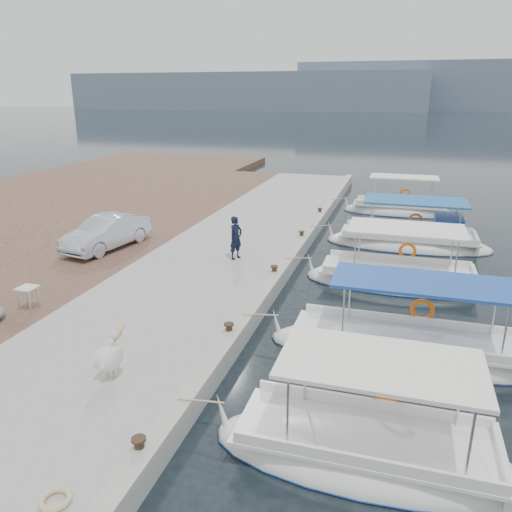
{
  "coord_description": "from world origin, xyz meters",
  "views": [
    {
      "loc": [
        3.92,
        -15.25,
        6.9
      ],
      "look_at": [
        -1.0,
        1.33,
        1.2
      ],
      "focal_mm": 35.0,
      "sensor_mm": 36.0,
      "label": 1
    }
  ],
  "objects": [
    {
      "name": "ground",
      "position": [
        0.0,
        0.0,
        0.0
      ],
      "size": [
        400.0,
        400.0,
        0.0
      ],
      "primitive_type": "plane",
      "color": "black",
      "rests_on": "ground"
    },
    {
      "name": "concrete_quay",
      "position": [
        -3.0,
        5.0,
        0.25
      ],
      "size": [
        6.0,
        40.0,
        0.5
      ],
      "primitive_type": "cube",
      "color": "gray",
      "rests_on": "ground"
    },
    {
      "name": "quay_curb",
      "position": [
        -0.22,
        5.0,
        0.56
      ],
      "size": [
        0.44,
        40.0,
        0.12
      ],
      "primitive_type": "cube",
      "color": "#A29F90",
      "rests_on": "concrete_quay"
    },
    {
      "name": "cobblestone_strip",
      "position": [
        -8.0,
        5.0,
        0.25
      ],
      "size": [
        4.0,
        40.0,
        0.5
      ],
      "primitive_type": "cube",
      "color": "#50352A",
      "rests_on": "ground"
    },
    {
      "name": "distant_hills",
      "position": [
        29.61,
        201.49,
        7.61
      ],
      "size": [
        330.0,
        60.0,
        18.0
      ],
      "color": "slate",
      "rests_on": "ground"
    },
    {
      "name": "fishing_caique_a",
      "position": [
        3.67,
        -6.91,
        0.13
      ],
      "size": [
        6.17,
        2.26,
        2.83
      ],
      "color": "white",
      "rests_on": "ground"
    },
    {
      "name": "fishing_caique_b",
      "position": [
        4.47,
        -2.44,
        0.12
      ],
      "size": [
        7.77,
        2.12,
        2.83
      ],
      "color": "white",
      "rests_on": "ground"
    },
    {
      "name": "fishing_caique_c",
      "position": [
        4.02,
        3.03,
        0.12
      ],
      "size": [
        6.87,
        2.5,
        2.83
      ],
      "color": "white",
      "rests_on": "ground"
    },
    {
      "name": "fishing_caique_d",
      "position": [
        4.47,
        8.23,
        0.19
      ],
      "size": [
        7.55,
        2.62,
        2.83
      ],
      "color": "white",
      "rests_on": "ground"
    },
    {
      "name": "fishing_caique_e",
      "position": [
        3.8,
        14.96,
        0.13
      ],
      "size": [
        6.42,
        2.0,
        2.83
      ],
      "color": "white",
      "rests_on": "ground"
    },
    {
      "name": "mooring_bollards",
      "position": [
        -0.35,
        1.5,
        0.69
      ],
      "size": [
        0.28,
        20.28,
        0.33
      ],
      "color": "black",
      "rests_on": "concrete_quay"
    },
    {
      "name": "pelican",
      "position": [
        -2.29,
        -6.35,
        1.03
      ],
      "size": [
        0.55,
        1.32,
        1.02
      ],
      "color": "tan",
      "rests_on": "concrete_quay"
    },
    {
      "name": "fisherman",
      "position": [
        -2.28,
        2.82,
        1.37
      ],
      "size": [
        0.64,
        0.75,
        1.74
      ],
      "primitive_type": "imported",
      "rotation": [
        0.0,
        0.0,
        1.16
      ],
      "color": "black",
      "rests_on": "concrete_quay"
    },
    {
      "name": "parked_car",
      "position": [
        -8.03,
        2.6,
        1.2
      ],
      "size": [
        2.21,
        4.45,
        1.4
      ],
      "primitive_type": "imported",
      "rotation": [
        0.0,
        0.0,
        -0.18
      ],
      "color": "silver",
      "rests_on": "cobblestone_strip"
    },
    {
      "name": "folding_table",
      "position": [
        -6.83,
        -3.67,
        1.02
      ],
      "size": [
        0.55,
        0.55,
        0.73
      ],
      "color": "silver",
      "rests_on": "cobblestone_strip"
    },
    {
      "name": "rope_coil",
      "position": [
        -1.08,
        -9.95,
        0.55
      ],
      "size": [
        0.54,
        0.54,
        0.1
      ],
      "primitive_type": "torus",
      "color": "#C6B284",
      "rests_on": "concrete_quay"
    }
  ]
}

